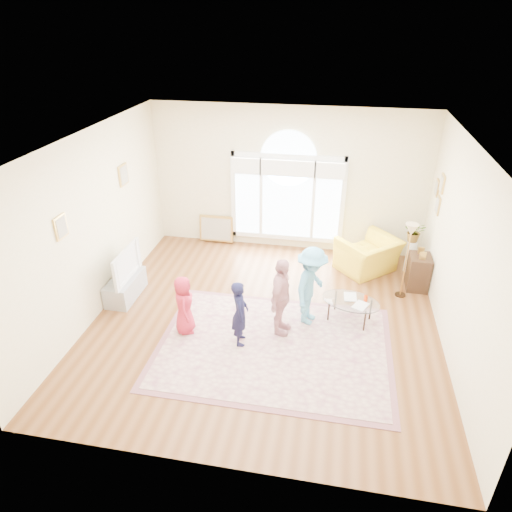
% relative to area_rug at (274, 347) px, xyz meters
% --- Properties ---
extents(ground, '(6.00, 6.00, 0.00)m').
position_rel_area_rug_xyz_m(ground, '(-0.27, 0.67, -0.01)').
color(ground, '#5C3316').
rests_on(ground, ground).
extents(room_shell, '(6.00, 6.00, 6.00)m').
position_rel_area_rug_xyz_m(room_shell, '(-0.26, 3.50, 1.56)').
color(room_shell, beige).
rests_on(room_shell, ground).
extents(area_rug, '(3.60, 2.60, 0.02)m').
position_rel_area_rug_xyz_m(area_rug, '(0.00, 0.00, 0.00)').
color(area_rug, '#C0A691').
rests_on(area_rug, ground).
extents(rug_border, '(3.80, 2.80, 0.01)m').
position_rel_area_rug_xyz_m(rug_border, '(0.00, 0.00, -0.00)').
color(rug_border, '#814E56').
rests_on(rug_border, ground).
extents(tv_console, '(0.45, 1.00, 0.42)m').
position_rel_area_rug_xyz_m(tv_console, '(-3.02, 0.97, 0.20)').
color(tv_console, '#96999E').
rests_on(tv_console, ground).
extents(television, '(0.17, 1.07, 0.61)m').
position_rel_area_rug_xyz_m(television, '(-3.01, 0.97, 0.72)').
color(television, black).
rests_on(television, tv_console).
extents(coffee_table, '(1.16, 0.92, 0.54)m').
position_rel_area_rug_xyz_m(coffee_table, '(1.20, 0.97, 0.39)').
color(coffee_table, silver).
rests_on(coffee_table, ground).
extents(armchair, '(1.49, 1.49, 0.73)m').
position_rel_area_rug_xyz_m(armchair, '(1.55, 2.85, 0.36)').
color(armchair, yellow).
rests_on(armchair, ground).
extents(side_cabinet, '(0.40, 0.50, 0.70)m').
position_rel_area_rug_xyz_m(side_cabinet, '(2.51, 2.34, 0.34)').
color(side_cabinet, black).
rests_on(side_cabinet, ground).
extents(floor_lamp, '(0.30, 0.30, 1.51)m').
position_rel_area_rug_xyz_m(floor_lamp, '(2.18, 1.99, 1.27)').
color(floor_lamp, black).
rests_on(floor_lamp, ground).
extents(plant_pedestal, '(0.20, 0.20, 0.70)m').
position_rel_area_rug_xyz_m(plant_pedestal, '(2.43, 2.99, 0.34)').
color(plant_pedestal, white).
rests_on(plant_pedestal, ground).
extents(potted_plant, '(0.44, 0.40, 0.45)m').
position_rel_area_rug_xyz_m(potted_plant, '(2.43, 2.99, 0.92)').
color(potted_plant, '#33722D').
rests_on(potted_plant, plant_pedestal).
extents(leaning_picture, '(0.80, 0.14, 0.62)m').
position_rel_area_rug_xyz_m(leaning_picture, '(-1.91, 3.57, -0.01)').
color(leaning_picture, tan).
rests_on(leaning_picture, ground).
extents(child_red, '(0.47, 0.59, 1.05)m').
position_rel_area_rug_xyz_m(child_red, '(-1.55, 0.14, 0.53)').
color(child_red, '#AF1F36').
rests_on(child_red, area_rug).
extents(child_navy, '(0.35, 0.46, 1.15)m').
position_rel_area_rug_xyz_m(child_navy, '(-0.56, 0.02, 0.58)').
color(child_navy, black).
rests_on(child_navy, area_rug).
extents(child_pink, '(0.46, 0.86, 1.39)m').
position_rel_area_rug_xyz_m(child_pink, '(0.04, 0.41, 0.71)').
color(child_pink, '#CB8C95').
rests_on(child_pink, area_rug).
extents(child_blue, '(0.77, 1.04, 1.44)m').
position_rel_area_rug_xyz_m(child_blue, '(0.51, 0.81, 0.73)').
color(child_blue, '#529DC1').
rests_on(child_blue, area_rug).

